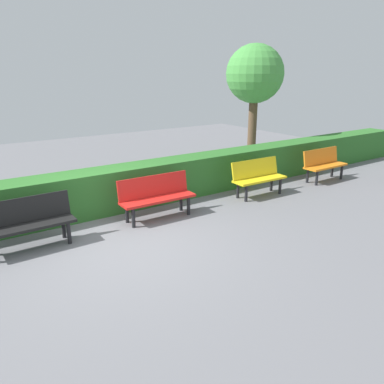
{
  "coord_description": "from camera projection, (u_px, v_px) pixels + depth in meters",
  "views": [
    {
      "loc": [
        2.37,
        5.66,
        2.85
      ],
      "look_at": [
        -1.69,
        -0.29,
        0.55
      ],
      "focal_mm": 35.29,
      "sensor_mm": 36.0,
      "label": 1
    }
  ],
  "objects": [
    {
      "name": "ground_plane",
      "position": [
        121.0,
        243.0,
        6.59
      ],
      "size": [
        22.93,
        22.93,
        0.0
      ],
      "primitive_type": "plane",
      "color": "slate"
    },
    {
      "name": "bench_orange",
      "position": [
        324.0,
        163.0,
        10.25
      ],
      "size": [
        1.36,
        0.46,
        0.86
      ],
      "rotation": [
        0.0,
        0.0,
        -0.0
      ],
      "color": "orange",
      "rests_on": "ground_plane"
    },
    {
      "name": "bench_yellow",
      "position": [
        258.0,
        176.0,
        9.0
      ],
      "size": [
        1.39,
        0.51,
        0.86
      ],
      "rotation": [
        0.0,
        0.0,
        -0.03
      ],
      "color": "yellow",
      "rests_on": "ground_plane"
    },
    {
      "name": "bench_red",
      "position": [
        156.0,
        195.0,
        7.6
      ],
      "size": [
        1.56,
        0.48,
        0.86
      ],
      "rotation": [
        0.0,
        0.0,
        -0.02
      ],
      "color": "red",
      "rests_on": "ground_plane"
    },
    {
      "name": "bench_black",
      "position": [
        25.0,
        221.0,
        6.25
      ],
      "size": [
        1.56,
        0.47,
        0.86
      ],
      "rotation": [
        0.0,
        0.0,
        0.01
      ],
      "color": "black",
      "rests_on": "ground_plane"
    },
    {
      "name": "hedge_row",
      "position": [
        139.0,
        185.0,
        8.37
      ],
      "size": [
        18.93,
        0.71,
        0.92
      ],
      "primitive_type": "cube",
      "color": "#2D6B28",
      "rests_on": "ground_plane"
    },
    {
      "name": "tree_near",
      "position": [
        255.0,
        75.0,
        11.72
      ],
      "size": [
        1.8,
        1.8,
        3.7
      ],
      "color": "brown",
      "rests_on": "ground_plane"
    }
  ]
}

